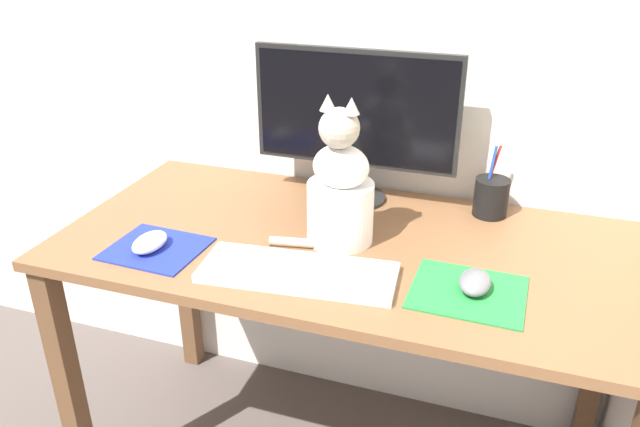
{
  "coord_description": "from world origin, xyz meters",
  "views": [
    {
      "loc": [
        0.35,
        -1.23,
        1.42
      ],
      "look_at": [
        -0.04,
        -0.09,
        0.84
      ],
      "focal_mm": 35.0,
      "sensor_mm": 36.0,
      "label": 1
    }
  ],
  "objects_px": {
    "pen_cup": "(491,197)",
    "cat": "(340,190)",
    "computer_mouse_left": "(150,242)",
    "keyboard": "(298,271)",
    "computer_mouse_right": "(475,282)",
    "monitor": "(355,118)"
  },
  "relations": [
    {
      "from": "monitor",
      "to": "pen_cup",
      "type": "relative_size",
      "value": 2.95
    },
    {
      "from": "monitor",
      "to": "keyboard",
      "type": "distance_m",
      "value": 0.46
    },
    {
      "from": "keyboard",
      "to": "cat",
      "type": "bearing_deg",
      "value": 73.44
    },
    {
      "from": "computer_mouse_right",
      "to": "cat",
      "type": "distance_m",
      "value": 0.36
    },
    {
      "from": "computer_mouse_left",
      "to": "computer_mouse_right",
      "type": "height_order",
      "value": "computer_mouse_right"
    },
    {
      "from": "keyboard",
      "to": "computer_mouse_right",
      "type": "distance_m",
      "value": 0.36
    },
    {
      "from": "monitor",
      "to": "computer_mouse_left",
      "type": "distance_m",
      "value": 0.58
    },
    {
      "from": "keyboard",
      "to": "pen_cup",
      "type": "distance_m",
      "value": 0.56
    },
    {
      "from": "computer_mouse_left",
      "to": "keyboard",
      "type": "bearing_deg",
      "value": 0.14
    },
    {
      "from": "keyboard",
      "to": "cat",
      "type": "relative_size",
      "value": 1.23
    },
    {
      "from": "monitor",
      "to": "keyboard",
      "type": "bearing_deg",
      "value": -90.31
    },
    {
      "from": "computer_mouse_right",
      "to": "cat",
      "type": "xyz_separation_m",
      "value": [
        -0.32,
        0.12,
        0.11
      ]
    },
    {
      "from": "computer_mouse_right",
      "to": "pen_cup",
      "type": "xyz_separation_m",
      "value": [
        -0.0,
        0.37,
        0.03
      ]
    },
    {
      "from": "keyboard",
      "to": "pen_cup",
      "type": "xyz_separation_m",
      "value": [
        0.35,
        0.43,
        0.04
      ]
    },
    {
      "from": "pen_cup",
      "to": "monitor",
      "type": "bearing_deg",
      "value": -176.78
    },
    {
      "from": "computer_mouse_left",
      "to": "pen_cup",
      "type": "relative_size",
      "value": 0.58
    },
    {
      "from": "computer_mouse_right",
      "to": "pen_cup",
      "type": "distance_m",
      "value": 0.37
    },
    {
      "from": "computer_mouse_right",
      "to": "monitor",
      "type": "bearing_deg",
      "value": 135.02
    },
    {
      "from": "pen_cup",
      "to": "cat",
      "type": "bearing_deg",
      "value": -141.61
    },
    {
      "from": "monitor",
      "to": "computer_mouse_right",
      "type": "bearing_deg",
      "value": -44.98
    },
    {
      "from": "computer_mouse_right",
      "to": "pen_cup",
      "type": "height_order",
      "value": "pen_cup"
    },
    {
      "from": "keyboard",
      "to": "cat",
      "type": "distance_m",
      "value": 0.22
    }
  ]
}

